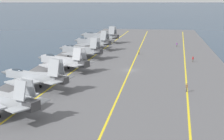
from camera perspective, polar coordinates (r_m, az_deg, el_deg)
name	(u,v)px	position (r m, az deg, el deg)	size (l,w,h in m)	color
ground_plane	(130,72)	(88.47, 3.00, -0.29)	(2000.00, 2000.00, 0.00)	#23384C
carrier_deck	(130,71)	(88.43, 3.00, -0.16)	(222.09, 51.17, 0.40)	#565659
deck_stripe_foul_line	(186,72)	(88.24, 12.14, -0.32)	(199.88, 0.36, 0.01)	yellow
deck_stripe_centerline	(130,70)	(88.38, 3.00, -0.03)	(199.88, 0.36, 0.01)	yellow
deck_stripe_edge_line	(77,69)	(90.73, -5.88, 0.24)	(199.88, 0.36, 0.01)	yellow
parked_jet_second	(1,99)	(57.61, -17.98, -4.54)	(13.07, 16.01, 6.58)	#9EA3A8
parked_jet_third	(34,76)	(72.19, -12.87, -1.01)	(12.41, 17.24, 6.73)	#9EA3A8
parked_jet_fourth	(62,61)	(89.40, -8.29, 1.54)	(12.97, 17.00, 6.27)	#A8AAAF
parked_jet_fifth	(80,50)	(105.96, -5.28, 3.35)	(13.42, 15.63, 6.57)	gray
parked_jet_sixth	(92,42)	(122.64, -3.28, 4.73)	(13.94, 15.53, 6.94)	gray
parked_jet_seventh	(99,36)	(140.85, -2.10, 5.70)	(12.40, 17.39, 6.81)	gray
crew_purple_vest	(177,44)	(131.21, 10.74, 4.21)	(0.46, 0.40, 1.67)	#383328
crew_brown_vest	(187,87)	(69.88, 12.32, -2.80)	(0.31, 0.41, 1.79)	#4C473D
crew_yellow_vest	(139,51)	(112.41, 4.50, 3.10)	(0.46, 0.40, 1.80)	#383328
crew_red_vest	(193,59)	(101.55, 13.29, 1.80)	(0.42, 0.46, 1.73)	#4C473D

